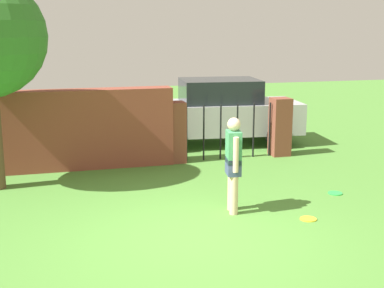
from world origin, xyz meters
TOP-DOWN VIEW (x-y plane):
  - ground_plane at (0.00, 0.00)m, footprint 40.00×40.00m
  - brick_wall at (-1.50, 4.49)m, footprint 4.29×0.50m
  - person at (0.92, 0.96)m, footprint 0.27×0.53m
  - fence_gate at (2.05, 4.49)m, footprint 3.04×0.44m
  - car at (2.33, 6.10)m, footprint 4.34×2.23m
  - frisbee_yellow at (1.99, 0.29)m, footprint 0.27×0.27m
  - frisbee_green at (3.11, 1.40)m, footprint 0.27×0.27m

SIDE VIEW (x-z plane):
  - ground_plane at x=0.00m, z-range 0.00..0.00m
  - frisbee_yellow at x=1.99m, z-range 0.00..0.02m
  - frisbee_green at x=3.11m, z-range 0.00..0.02m
  - fence_gate at x=2.05m, z-range 0.00..1.40m
  - car at x=2.33m, z-range 0.00..1.72m
  - brick_wall at x=-1.50m, z-range 0.00..1.75m
  - person at x=0.92m, z-range 0.09..1.71m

